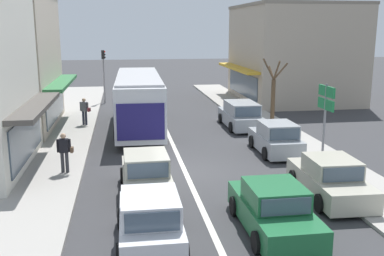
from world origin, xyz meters
TOP-DOWN VIEW (x-y plane):
  - ground_plane at (0.00, 0.00)m, footprint 140.00×140.00m
  - lane_centre_line at (0.00, 4.00)m, footprint 0.20×28.00m
  - sidewalk_left at (-6.80, 6.00)m, footprint 5.20×44.00m
  - kerb_right at (6.20, 6.00)m, footprint 2.80×44.00m
  - building_right_far at (11.48, 17.81)m, footprint 9.44×10.40m
  - city_bus at (-1.54, 8.35)m, footprint 2.94×10.92m
  - hatchback_behind_bus_mid at (-1.85, -6.39)m, footprint 1.84×3.71m
  - hatchback_adjacent_lane_trail at (-1.74, -2.31)m, footprint 1.86×3.72m
  - sedan_queue_far_back at (1.78, -6.04)m, footprint 1.91×4.21m
  - parked_sedan_kerb_front at (4.63, -3.75)m, footprint 2.01×4.26m
  - parked_hatchback_kerb_second at (4.67, 2.03)m, footprint 1.84×3.71m
  - parked_wagon_kerb_third at (4.50, 7.89)m, footprint 1.97×4.51m
  - traffic_light_downstreet at (-3.88, 18.26)m, footprint 0.32×0.24m
  - directional_road_sign at (5.92, -0.38)m, footprint 0.10×1.40m
  - street_tree_right at (5.98, 6.41)m, footprint 1.50×1.79m
  - pedestrian_with_handbag_near at (-4.77, 9.46)m, footprint 0.65×0.42m
  - pedestrian_browsing_midblock at (-4.86, 0.17)m, footprint 0.65×0.25m

SIDE VIEW (x-z plane):
  - ground_plane at x=0.00m, z-range 0.00..0.00m
  - lane_centre_line at x=0.00m, z-range 0.00..0.01m
  - kerb_right at x=6.20m, z-range 0.00..0.12m
  - sidewalk_left at x=-6.80m, z-range 0.00..0.14m
  - sedan_queue_far_back at x=1.78m, z-range -0.07..1.40m
  - parked_sedan_kerb_front at x=4.63m, z-range -0.07..1.40m
  - hatchback_behind_bus_mid at x=-1.85m, z-range -0.06..1.48m
  - hatchback_adjacent_lane_trail at x=-1.74m, z-range -0.06..1.48m
  - parked_hatchback_kerb_second at x=4.67m, z-range -0.06..1.48m
  - parked_wagon_kerb_third at x=4.50m, z-range -0.04..1.53m
  - pedestrian_with_handbag_near at x=-4.77m, z-range 0.25..1.88m
  - pedestrian_browsing_midblock at x=-4.86m, z-range 0.25..1.88m
  - city_bus at x=-1.54m, z-range 0.27..3.49m
  - street_tree_right at x=5.98m, z-range -0.15..4.08m
  - directional_road_sign at x=5.92m, z-range 0.90..4.50m
  - traffic_light_downstreet at x=-3.88m, z-range 0.75..4.95m
  - building_right_far at x=11.48m, z-range 0.00..7.74m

